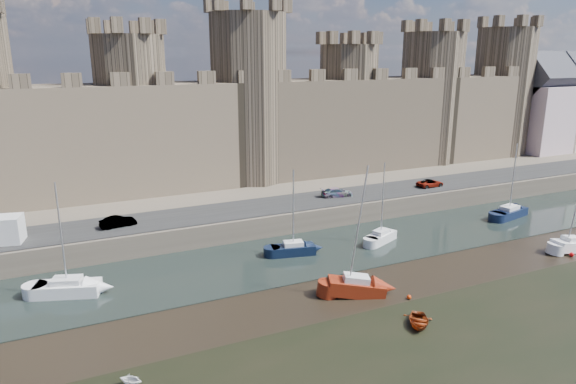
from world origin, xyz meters
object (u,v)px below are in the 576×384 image
car_3 (430,183)px  sailboat_3 (509,212)px  sailboat_0 (68,287)px  sailboat_1 (293,248)px  car_2 (337,192)px  car_1 (118,222)px  sailboat_4 (356,286)px  sailboat_5 (571,244)px  sailboat_2 (381,236)px

car_3 → sailboat_3: sailboat_3 is taller
sailboat_0 → sailboat_1: (21.63, 0.20, -0.05)m
car_3 → sailboat_3: bearing=-151.5°
car_2 → car_3: bearing=-85.0°
car_2 → car_3: car_2 is taller
car_1 → sailboat_1: (16.13, -9.14, -2.37)m
sailboat_4 → sailboat_1: bearing=117.6°
car_1 → sailboat_4: 26.20m
sailboat_1 → sailboat_3: 30.31m
sailboat_1 → car_1: bearing=162.7°
sailboat_4 → sailboat_5: bearing=20.2°
car_3 → car_2: bearing=82.9°
sailboat_2 → sailboat_4: 13.42m
sailboat_3 → sailboat_5: 11.41m
car_1 → sailboat_4: bearing=-147.0°
sailboat_2 → sailboat_3: sailboat_3 is taller
sailboat_5 → sailboat_0: bearing=168.1°
car_1 → car_2: bearing=-96.9°
car_1 → sailboat_1: sailboat_1 is taller
sailboat_0 → sailboat_4: bearing=-5.9°
car_3 → sailboat_1: bearing=106.4°
car_3 → sailboat_0: sailboat_0 is taller
sailboat_1 → sailboat_4: (1.09, -10.47, 0.09)m
sailboat_4 → sailboat_3: bearing=41.1°
car_3 → sailboat_0: size_ratio=0.39×
sailboat_3 → sailboat_4: bearing=-172.4°
car_2 → sailboat_1: size_ratio=0.45×
sailboat_0 → sailboat_5: size_ratio=1.01×
sailboat_4 → car_1: bearing=153.0°
car_3 → sailboat_1: 26.46m
car_2 → sailboat_1: sailboat_1 is taller
sailboat_0 → sailboat_5: 50.17m
sailboat_2 → sailboat_0: bearing=155.2°
sailboat_3 → car_1: bearing=156.8°
car_1 → sailboat_2: size_ratio=0.41×
sailboat_0 → sailboat_1: 21.63m
sailboat_1 → sailboat_3: size_ratio=0.95×
sailboat_2 → sailboat_4: size_ratio=0.78×
car_1 → car_2: car_1 is taller
sailboat_3 → sailboat_1: bearing=167.8°
car_1 → sailboat_1: size_ratio=0.41×
car_1 → car_2: (26.90, 0.63, -0.02)m
sailboat_1 → car_3: bearing=31.7°
car_2 → sailboat_5: size_ratio=0.41×
sailboat_1 → sailboat_2: sailboat_1 is taller
car_1 → car_3: size_ratio=0.95×
sailboat_2 → sailboat_3: size_ratio=0.95×
car_2 → sailboat_0: sailboat_0 is taller
sailboat_4 → sailboat_0: bearing=177.3°
sailboat_3 → sailboat_4: (-29.22, -10.32, 0.08)m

